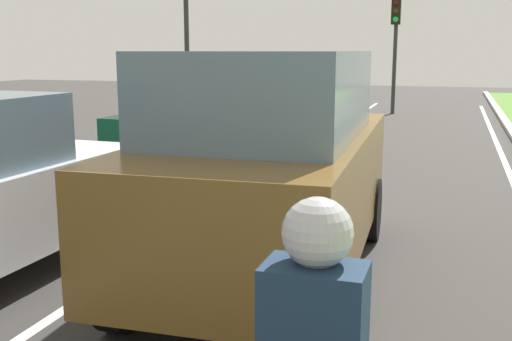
{
  "coord_description": "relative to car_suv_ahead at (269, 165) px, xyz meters",
  "views": [
    {
      "loc": [
        2.52,
        2.73,
        2.29
      ],
      "look_at": [
        0.82,
        8.0,
        1.2
      ],
      "focal_mm": 43.1,
      "sensor_mm": 36.0,
      "label": 1
    }
  ],
  "objects": [
    {
      "name": "traffic_light_overhead_left",
      "position": [
        -5.7,
        10.66,
        2.27
      ],
      "size": [
        0.32,
        0.5,
        5.1
      ],
      "color": "#2D2D2D",
      "rests_on": "ground"
    },
    {
      "name": "rider_person",
      "position": [
        1.24,
        -3.51,
        0.02
      ],
      "size": [
        0.5,
        0.4,
        1.16
      ],
      "rotation": [
        0.0,
        0.0,
        -0.01
      ],
      "color": "#192D47",
      "rests_on": "ground"
    },
    {
      "name": "car_hatchback_far",
      "position": [
        -3.43,
        5.47,
        -0.28
      ],
      "size": [
        1.83,
        3.75,
        1.78
      ],
      "rotation": [
        0.0,
        0.0,
        -0.03
      ],
      "color": "#0C472D",
      "rests_on": "ground"
    },
    {
      "name": "traffic_light_far_median",
      "position": [
        -0.42,
        17.1,
        1.76
      ],
      "size": [
        0.32,
        0.5,
        4.27
      ],
      "color": "#2D2D2D",
      "rests_on": "ground"
    },
    {
      "name": "ground_plane",
      "position": [
        -0.81,
        5.54,
        -1.17
      ],
      "size": [
        60.0,
        60.0,
        0.0
      ],
      "primitive_type": "plane",
      "color": "#383533"
    },
    {
      "name": "lane_line_center",
      "position": [
        -1.51,
        5.54,
        -1.16
      ],
      "size": [
        0.12,
        32.0,
        0.01
      ],
      "primitive_type": "cube",
      "color": "silver",
      "rests_on": "ground"
    },
    {
      "name": "car_suv_ahead",
      "position": [
        0.0,
        0.0,
        0.0
      ],
      "size": [
        2.11,
        4.57,
        2.28
      ],
      "rotation": [
        0.0,
        0.0,
        0.04
      ],
      "color": "brown",
      "rests_on": "ground"
    }
  ]
}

